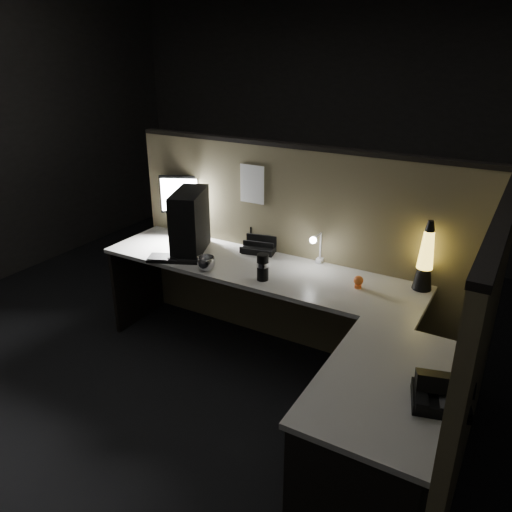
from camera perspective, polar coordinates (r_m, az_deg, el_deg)
The scene contains 17 objects.
floor at distance 3.33m, azimuth -2.97°, elevation -17.03°, with size 6.00×6.00×0.00m, color black.
room_shell at distance 2.61m, azimuth -3.70°, elevation 11.38°, with size 6.00×6.00×6.00m.
partition_back at distance 3.64m, azimuth 4.70°, elevation 0.47°, with size 2.66×0.06×1.50m, color brown.
partition_right at distance 2.63m, azimuth 23.74°, elevation -11.23°, with size 0.06×1.66×1.50m, color brown.
desk at distance 3.10m, azimuth 2.17°, elevation -7.24°, with size 2.60×1.60×0.73m.
pc_tower at distance 3.65m, azimuth -7.57°, elevation 3.88°, with size 0.20×0.44×0.46m, color black.
monitor at distance 3.99m, azimuth -8.25°, elevation 6.42°, with size 0.35×0.19×0.48m.
keyboard at distance 3.58m, azimuth -8.86°, elevation -0.34°, with size 0.43×0.14×0.02m, color black.
mouse at distance 3.55m, azimuth -9.55°, elevation -0.43°, with size 0.10×0.07×0.04m, color black.
clip_lamp at distance 3.42m, azimuth 6.94°, elevation 1.00°, with size 0.05×0.18×0.24m.
organizer at distance 3.70m, azimuth 0.57°, elevation 1.23°, with size 0.27×0.25×0.18m.
lava_lamp at distance 3.23m, azimuth 18.78°, elevation -0.57°, with size 0.12×0.12×0.45m.
travel_mug at distance 3.22m, azimuth 0.77°, elevation -1.27°, with size 0.08×0.08×0.18m, color black.
steel_mug at distance 3.39m, azimuth -5.73°, elevation -0.86°, with size 0.12×0.12×0.10m, color #B2B2B9.
figurine at distance 3.19m, azimuth 11.63°, elevation -2.75°, with size 0.06×0.06×0.06m, color orange.
pinned_paper at distance 3.62m, azimuth -0.45°, elevation 8.20°, with size 0.20×0.00×0.28m, color white.
desk_phone at distance 2.33m, azimuth 20.35°, elevation -14.41°, with size 0.28×0.28×0.14m.
Camera 1 is at (1.41, -2.13, 2.14)m, focal length 35.00 mm.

